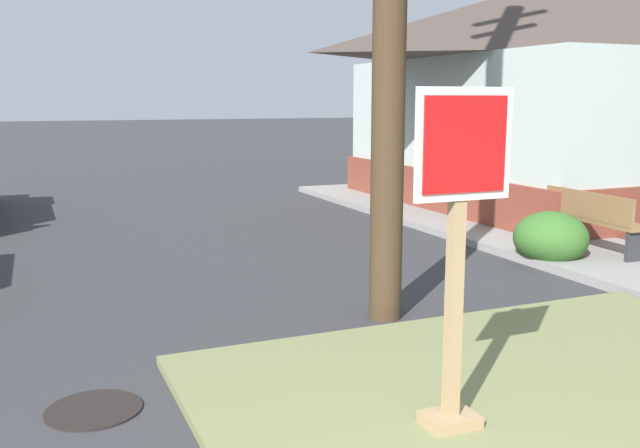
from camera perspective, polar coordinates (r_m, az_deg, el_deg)
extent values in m
cube|color=gray|center=(10.65, 21.85, -2.57)|extent=(2.20, 17.79, 0.12)
cube|color=#A3845B|center=(4.66, 10.92, -3.50)|extent=(0.09, 0.09, 2.20)
cube|color=#A3845B|center=(5.01, 10.50, -15.35)|extent=(0.36, 0.28, 0.08)
cube|color=white|center=(4.50, 11.63, 6.35)|extent=(0.71, 0.01, 0.71)
cube|color=red|center=(4.49, 11.73, 6.34)|extent=(0.60, 0.01, 0.60)
cylinder|color=black|center=(5.60, -17.90, -14.15)|extent=(0.70, 0.70, 0.02)
cube|color=brown|center=(10.83, 21.55, 0.34)|extent=(0.49, 1.76, 0.06)
cube|color=brown|center=(10.68, 20.90, 1.45)|extent=(0.14, 1.74, 0.38)
cube|color=#2D2D33|center=(10.30, 24.37, -1.65)|extent=(0.36, 0.08, 0.41)
cube|color=#2D2D33|center=(11.46, 18.87, -0.18)|extent=(0.36, 0.08, 0.41)
cube|color=brown|center=(17.31, 23.66, 3.23)|extent=(10.50, 7.32, 0.90)
cube|color=#B2C1B7|center=(17.21, 24.03, 8.32)|extent=(10.29, 7.17, 2.18)
pyramid|color=#423833|center=(17.32, 24.57, 15.62)|extent=(11.02, 7.68, 2.24)
ellipsoid|color=#356526|center=(10.23, 18.24, -1.08)|extent=(1.02, 1.02, 0.74)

